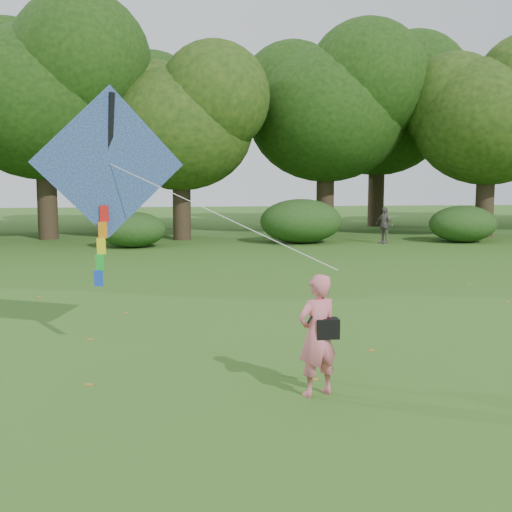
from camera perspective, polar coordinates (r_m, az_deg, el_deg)
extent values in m
plane|color=#265114|center=(9.54, 6.97, -10.41)|extent=(100.00, 100.00, 0.00)
imported|color=#DF687A|center=(8.45, 5.47, -7.03)|extent=(0.69, 0.58, 1.61)
imported|color=slate|center=(27.63, 11.33, 2.71)|extent=(0.81, 0.97, 1.55)
cube|color=black|center=(8.42, 6.32, -6.40)|extent=(0.30, 0.20, 0.26)
cylinder|color=black|center=(8.32, 5.56, -4.37)|extent=(0.33, 0.14, 0.47)
cube|color=#2740AB|center=(10.44, -12.94, 8.02)|extent=(2.32, 0.70, 2.38)
cube|color=black|center=(10.47, -12.92, 8.02)|extent=(0.28, 0.49, 2.17)
cylinder|color=white|center=(9.19, -3.94, 3.98)|extent=(3.10, 2.46, 1.41)
cube|color=red|center=(10.49, -13.35, 3.69)|extent=(0.14, 0.06, 0.26)
cube|color=orange|center=(10.51, -13.47, 2.27)|extent=(0.14, 0.06, 0.26)
cube|color=yellow|center=(10.54, -13.59, 0.86)|extent=(0.14, 0.06, 0.26)
cube|color=green|center=(10.57, -13.71, -0.54)|extent=(0.14, 0.06, 0.26)
cube|color=blue|center=(10.61, -13.83, -1.94)|extent=(0.14, 0.06, 0.26)
cylinder|color=#3A2D1E|center=(30.38, -18.08, 5.06)|extent=(0.88, 0.88, 3.85)
ellipsoid|color=#1E3F11|center=(30.53, -18.39, 12.82)|extent=(8.00, 8.00, 6.80)
cylinder|color=#3A2D1E|center=(28.85, -6.62, 4.58)|extent=(0.80, 0.80, 3.15)
ellipsoid|color=#1E3F11|center=(28.89, -6.71, 11.20)|extent=(6.40, 6.40, 5.44)
cylinder|color=#3A2D1E|center=(31.67, 6.16, 5.29)|extent=(0.86, 0.86, 3.67)
ellipsoid|color=#1E3F11|center=(31.79, 6.26, 12.38)|extent=(7.60, 7.60, 6.46)
cylinder|color=#3A2D1E|center=(31.72, 19.67, 4.69)|extent=(0.83, 0.83, 3.43)
ellipsoid|color=#1E3F11|center=(31.79, 19.95, 11.16)|extent=(6.80, 6.80, 5.78)
cylinder|color=#3A2D1E|center=(36.44, -11.47, 5.30)|extent=(0.84, 0.84, 3.50)
ellipsoid|color=#1E3F11|center=(36.51, -11.62, 11.07)|extent=(7.00, 7.00, 5.95)
cylinder|color=#3A2D1E|center=(37.07, 10.62, 5.76)|extent=(0.90, 0.90, 4.02)
ellipsoid|color=#1E3F11|center=(37.21, 10.78, 12.17)|extent=(7.80, 7.80, 6.63)
ellipsoid|color=#264919|center=(26.07, -10.93, 2.32)|extent=(2.66, 2.09, 1.42)
ellipsoid|color=#264919|center=(27.30, 4.01, 3.12)|extent=(3.50, 2.75, 1.88)
ellipsoid|color=#264919|center=(29.01, 17.92, 2.73)|extent=(2.94, 2.31, 1.58)
cube|color=olive|center=(17.99, 18.38, -2.35)|extent=(0.14, 0.14, 0.01)
cube|color=olive|center=(15.77, 21.39, -3.79)|extent=(0.08, 0.12, 0.01)
cube|color=olive|center=(11.74, -14.54, -7.20)|extent=(0.14, 0.13, 0.01)
cube|color=olive|center=(9.27, 5.29, -10.88)|extent=(0.13, 0.14, 0.01)
cube|color=olive|center=(10.86, 10.25, -8.26)|extent=(0.14, 0.14, 0.01)
cube|color=olive|center=(13.76, -11.49, -4.99)|extent=(0.13, 0.14, 0.01)
cube|color=olive|center=(9.31, -14.60, -11.01)|extent=(0.13, 0.10, 0.01)
cube|color=olive|center=(20.58, 8.68, -0.89)|extent=(0.13, 0.14, 0.01)
cube|color=olive|center=(16.06, -18.72, -3.48)|extent=(0.14, 0.14, 0.01)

